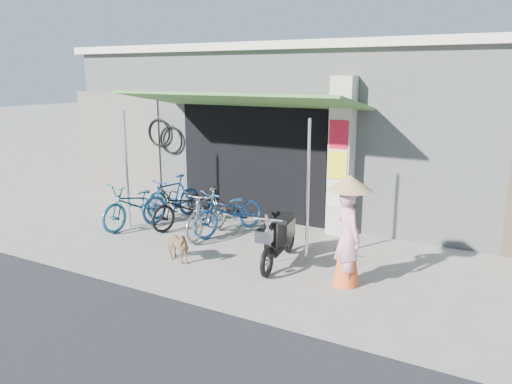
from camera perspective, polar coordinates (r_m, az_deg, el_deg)
The scene contains 13 objects.
ground at distance 8.18m, azimuth -2.23°, elevation -8.41°, with size 80.00×80.00×0.00m, color gray.
bicycle_shop at distance 12.29m, azimuth 10.27°, elevation 7.55°, with size 12.30×5.30×3.66m.
shop_pillar at distance 9.57m, azimuth 9.78°, elevation 3.94°, with size 0.42×0.44×3.00m.
awning at distance 9.47m, azimuth -1.89°, elevation 10.21°, with size 4.60×1.88×2.72m.
neighbour_left at distance 12.88m, azimuth -15.41°, elevation 5.15°, with size 2.60×0.06×2.60m, color #6B665B.
bike_teal at distance 10.40m, azimuth -13.48°, elevation -1.32°, with size 0.62×1.77×0.93m, color #195E73.
bike_blue at distance 10.69m, azimuth -9.59°, elevation -0.70°, with size 0.44×1.57×0.94m, color navy.
bike_black at distance 10.18m, azimuth -8.12°, elevation -1.59°, with size 0.57×1.65×0.86m, color black.
bike_silver at distance 9.50m, azimuth -5.58°, elevation -2.41°, with size 0.43×1.54×0.92m, color #B3B4B8.
bike_navy at distance 9.66m, azimuth -3.10°, elevation -2.22°, with size 0.59×1.68×0.88m, color #1E4F8D.
street_dog at distance 8.34m, azimuth -9.10°, elevation -6.18°, with size 0.29×0.64×0.54m, color #947A4E.
moped at distance 8.15m, azimuth 2.71°, elevation -5.34°, with size 0.51×1.63×0.93m.
nun at distance 7.32m, azimuth 10.48°, elevation -4.43°, with size 0.64×0.64×1.65m.
Camera 1 is at (3.99, -6.47, 3.03)m, focal length 35.00 mm.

